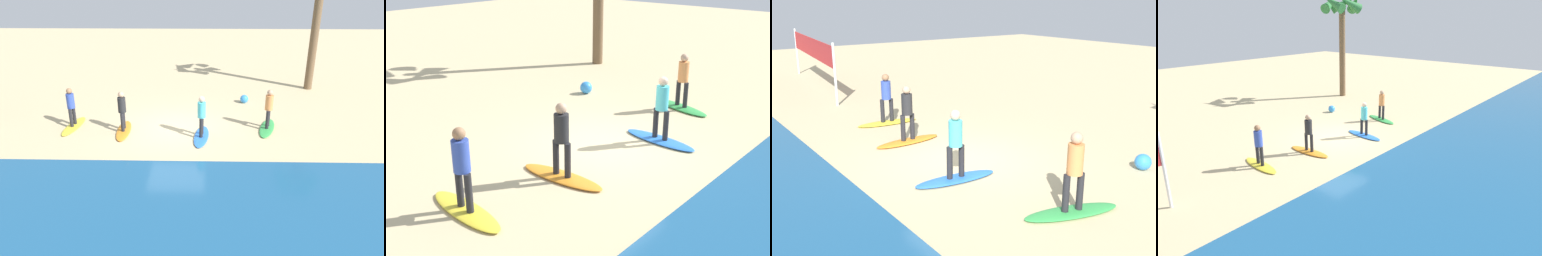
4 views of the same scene
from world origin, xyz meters
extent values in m
plane|color=#CCB789|center=(0.00, 0.00, 0.00)|extent=(60.00, 60.00, 0.00)
ellipsoid|color=green|center=(-3.86, -0.01, 0.04)|extent=(1.14, 2.17, 0.09)
cylinder|color=#232328|center=(-3.82, 0.14, 0.48)|extent=(0.14, 0.14, 0.78)
cylinder|color=#232328|center=(-3.91, -0.16, 0.48)|extent=(0.14, 0.14, 0.78)
cylinder|color=#E58C4C|center=(-3.86, -0.01, 1.18)|extent=(0.32, 0.32, 0.62)
sphere|color=tan|center=(-3.86, -0.01, 1.61)|extent=(0.24, 0.24, 0.24)
ellipsoid|color=blue|center=(-1.08, 0.90, 0.04)|extent=(0.77, 2.15, 0.09)
cylinder|color=#232328|center=(-1.07, 1.06, 0.48)|extent=(0.14, 0.14, 0.78)
cylinder|color=#232328|center=(-1.10, 0.75, 0.48)|extent=(0.14, 0.14, 0.78)
cylinder|color=#4CC6D1|center=(-1.08, 0.90, 1.18)|extent=(0.32, 0.32, 0.62)
sphere|color=beige|center=(-1.08, 0.90, 1.61)|extent=(0.24, 0.24, 0.24)
ellipsoid|color=orange|center=(2.15, 0.40, 0.04)|extent=(0.67, 2.13, 0.09)
cylinder|color=#232328|center=(2.14, 0.56, 0.48)|extent=(0.14, 0.14, 0.78)
cylinder|color=#232328|center=(2.16, 0.24, 0.48)|extent=(0.14, 0.14, 0.78)
cylinder|color=#262628|center=(2.15, 0.40, 1.18)|extent=(0.32, 0.32, 0.62)
sphere|color=tan|center=(2.15, 0.40, 1.61)|extent=(0.24, 0.24, 0.24)
ellipsoid|color=yellow|center=(4.39, -0.03, 0.04)|extent=(0.76, 2.14, 0.09)
cylinder|color=#232328|center=(4.40, 0.13, 0.48)|extent=(0.14, 0.14, 0.78)
cylinder|color=#232328|center=(4.37, -0.19, 0.48)|extent=(0.14, 0.14, 0.78)
cylinder|color=#334CAD|center=(4.39, -0.03, 1.18)|extent=(0.32, 0.32, 0.62)
sphere|color=#9E704C|center=(4.39, -0.03, 1.61)|extent=(0.24, 0.24, 0.24)
cylinder|color=brown|center=(-7.17, -5.89, 3.13)|extent=(0.44, 0.44, 6.26)
sphere|color=#338CE5|center=(-3.26, -3.34, 0.21)|extent=(0.41, 0.41, 0.41)
camera|label=1|loc=(-1.01, 13.90, 6.04)|focal=33.35mm
camera|label=2|loc=(9.08, 6.70, 4.70)|focal=44.82mm
camera|label=3|loc=(-9.30, 6.58, 4.22)|focal=42.32mm
camera|label=4|loc=(11.48, 10.64, 5.71)|focal=31.70mm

